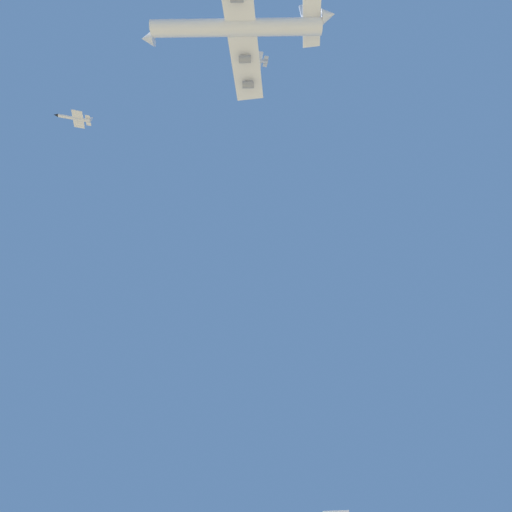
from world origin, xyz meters
name	(u,v)px	position (x,y,z in m)	size (l,w,h in m)	color
carrier_jet	(240,27)	(-35.93, 61.30, 166.80)	(69.16, 56.99, 20.17)	white
chase_jet_lead	(254,59)	(-29.23, 43.96, 183.50)	(12.35, 13.28, 4.00)	#999EA3
chase_jet_left_wing	(74,118)	(38.45, 82.44, 150.48)	(12.10, 13.48, 4.00)	silver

